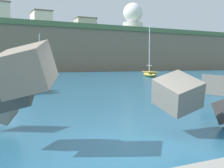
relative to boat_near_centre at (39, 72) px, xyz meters
name	(u,v)px	position (x,y,z in m)	size (l,w,h in m)	color
ground_plane	(129,150)	(-6.58, -39.58, -0.61)	(400.00, 400.00, 0.00)	#235B7A
breakwater_jetty	(172,92)	(-4.15, -37.90, 0.40)	(28.15, 7.28, 2.47)	#3D3A38
boat_near_centre	(39,72)	(0.00, 0.00, 0.00)	(3.69, 4.05, 6.55)	#EAC64C
boat_mid_centre	(150,74)	(13.93, -9.65, -0.15)	(3.62, 6.08, 7.44)	#EAC64C
boat_mid_right	(20,84)	(-6.81, -26.03, -0.04)	(4.38, 4.53, 1.84)	beige
headland_bluff	(74,50)	(17.99, 36.51, 5.21)	(112.14, 32.57, 11.59)	#847056
radar_dome	(133,18)	(37.64, 35.78, 15.79)	(6.35, 6.35, 9.70)	silver
station_building_west	(41,19)	(7.90, 33.11, 13.09)	(4.95, 6.61, 4.19)	silver
station_building_east	(85,25)	(21.88, 36.98, 13.01)	(6.22, 4.44, 4.02)	#B2ADA3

